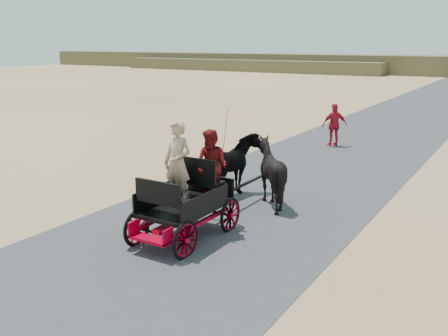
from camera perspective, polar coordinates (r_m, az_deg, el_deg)
The scene contains 9 objects.
ground at distance 9.32m, azimuth -11.80°, elevation -12.25°, with size 140.00×140.00×0.00m, color tan.
road at distance 9.32m, azimuth -11.80°, elevation -12.22°, with size 6.00×140.00×0.01m, color #38383A.
ridge_near at distance 73.41m, azimuth 2.32°, elevation 11.64°, with size 40.00×4.00×1.60m, color brown.
carriage at distance 10.81m, azimuth -4.47°, elevation -6.11°, with size 1.30×2.40×0.72m, color black, non-canonical shape.
horse_left at distance 13.35m, azimuth 1.13°, elevation 0.10°, with size 0.91×2.01×1.70m, color black.
horse_right at distance 12.85m, azimuth 5.36°, elevation -0.52°, with size 1.37×1.54×1.70m, color black.
driver_man at distance 10.59m, azimuth -5.32°, elevation 0.58°, with size 0.66×0.43×1.80m, color tan.
passenger_woman at distance 10.78m, azimuth -1.42°, elevation 0.27°, with size 0.77×0.60×1.58m, color #660C0F.
pedestrian at distance 20.59m, azimuth 12.51°, elevation 4.83°, with size 1.01×0.42×1.73m, color #AF1425.
Camera 1 is at (5.85, -5.98, 4.11)m, focal length 40.00 mm.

